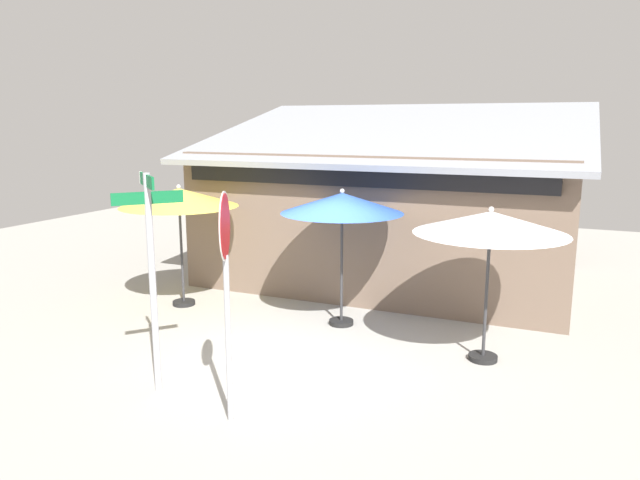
{
  "coord_description": "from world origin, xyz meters",
  "views": [
    {
      "loc": [
        4.01,
        -7.9,
        3.58
      ],
      "look_at": [
        0.05,
        1.2,
        1.6
      ],
      "focal_mm": 33.18,
      "sensor_mm": 36.0,
      "label": 1
    }
  ],
  "objects_px": {
    "patio_umbrella_royal_blue_center": "(342,204)",
    "patio_umbrella_ivory_right": "(490,224)",
    "stop_sign": "(226,263)",
    "patio_umbrella_mustard_left": "(179,198)",
    "street_sign_post": "(151,260)"
  },
  "relations": [
    {
      "from": "street_sign_post",
      "to": "patio_umbrella_ivory_right",
      "type": "height_order",
      "value": "street_sign_post"
    },
    {
      "from": "street_sign_post",
      "to": "patio_umbrella_royal_blue_center",
      "type": "bearing_deg",
      "value": 69.33
    },
    {
      "from": "patio_umbrella_royal_blue_center",
      "to": "street_sign_post",
      "type": "bearing_deg",
      "value": -110.67
    },
    {
      "from": "patio_umbrella_ivory_right",
      "to": "patio_umbrella_mustard_left",
      "type": "bearing_deg",
      "value": 175.31
    },
    {
      "from": "street_sign_post",
      "to": "patio_umbrella_mustard_left",
      "type": "xyz_separation_m",
      "value": [
        -2.0,
        3.3,
        0.32
      ]
    },
    {
      "from": "patio_umbrella_royal_blue_center",
      "to": "patio_umbrella_ivory_right",
      "type": "height_order",
      "value": "patio_umbrella_royal_blue_center"
    },
    {
      "from": "stop_sign",
      "to": "patio_umbrella_mustard_left",
      "type": "bearing_deg",
      "value": 132.75
    },
    {
      "from": "patio_umbrella_ivory_right",
      "to": "street_sign_post",
      "type": "bearing_deg",
      "value": -144.17
    },
    {
      "from": "street_sign_post",
      "to": "patio_umbrella_mustard_left",
      "type": "distance_m",
      "value": 3.88
    },
    {
      "from": "stop_sign",
      "to": "patio_umbrella_mustard_left",
      "type": "height_order",
      "value": "stop_sign"
    },
    {
      "from": "street_sign_post",
      "to": "stop_sign",
      "type": "xyz_separation_m",
      "value": [
        1.35,
        -0.33,
        0.16
      ]
    },
    {
      "from": "patio_umbrella_ivory_right",
      "to": "patio_umbrella_royal_blue_center",
      "type": "bearing_deg",
      "value": 165.83
    },
    {
      "from": "street_sign_post",
      "to": "patio_umbrella_mustard_left",
      "type": "bearing_deg",
      "value": 121.24
    },
    {
      "from": "patio_umbrella_mustard_left",
      "to": "patio_umbrella_royal_blue_center",
      "type": "relative_size",
      "value": 0.98
    },
    {
      "from": "street_sign_post",
      "to": "stop_sign",
      "type": "relative_size",
      "value": 1.05
    }
  ]
}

